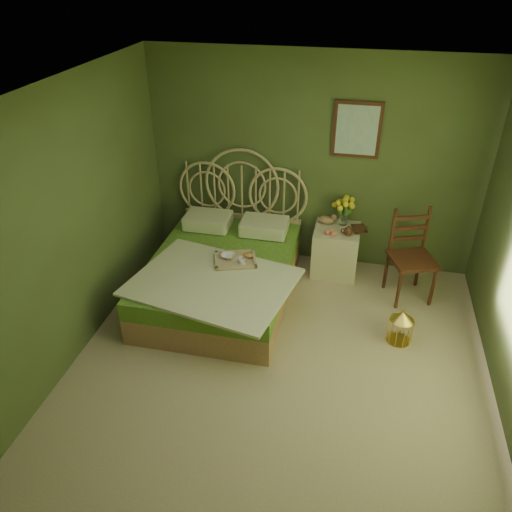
% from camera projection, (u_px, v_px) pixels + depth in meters
% --- Properties ---
extents(floor, '(4.50, 4.50, 0.00)m').
position_uv_depth(floor, '(276.00, 376.00, 4.77)').
color(floor, '#C2AC8C').
rests_on(floor, ground).
extents(ceiling, '(4.50, 4.50, 0.00)m').
position_uv_depth(ceiling, '(285.00, 101.00, 3.40)').
color(ceiling, silver).
rests_on(ceiling, wall_back).
extents(wall_back, '(4.00, 0.00, 4.00)m').
position_uv_depth(wall_back, '(313.00, 164.00, 5.96)').
color(wall_back, '#4F6434').
rests_on(wall_back, floor).
extents(wall_left, '(0.00, 4.50, 4.50)m').
position_uv_depth(wall_left, '(59.00, 236.00, 4.45)').
color(wall_left, '#4F6434').
rests_on(wall_left, floor).
extents(wall_art, '(0.54, 0.04, 0.64)m').
position_uv_depth(wall_art, '(357.00, 130.00, 5.61)').
color(wall_art, '#3B1E10').
rests_on(wall_art, wall_back).
extents(bed, '(1.83, 2.31, 1.43)m').
position_uv_depth(bed, '(222.00, 272.00, 5.75)').
color(bed, tan).
rests_on(bed, floor).
extents(nightstand, '(0.54, 0.54, 1.03)m').
position_uv_depth(nightstand, '(336.00, 245.00, 6.17)').
color(nightstand, beige).
rests_on(nightstand, floor).
extents(chair, '(0.60, 0.60, 1.06)m').
position_uv_depth(chair, '(413.00, 250.00, 5.64)').
color(chair, '#3B1E10').
rests_on(chair, floor).
extents(birdcage, '(0.25, 0.25, 0.37)m').
position_uv_depth(birdcage, '(401.00, 327.00, 5.11)').
color(birdcage, gold).
rests_on(birdcage, floor).
extents(book_lower, '(0.22, 0.26, 0.02)m').
position_uv_depth(book_lower, '(353.00, 229.00, 6.01)').
color(book_lower, '#381E0F').
rests_on(book_lower, nightstand).
extents(book_upper, '(0.21, 0.24, 0.02)m').
position_uv_depth(book_upper, '(353.00, 228.00, 6.00)').
color(book_upper, '#472819').
rests_on(book_upper, nightstand).
extents(cereal_bowl, '(0.16, 0.16, 0.04)m').
position_uv_depth(cereal_bowl, '(228.00, 256.00, 5.56)').
color(cereal_bowl, white).
rests_on(cereal_bowl, bed).
extents(coffee_cup, '(0.10, 0.10, 0.08)m').
position_uv_depth(coffee_cup, '(241.00, 261.00, 5.42)').
color(coffee_cup, white).
rests_on(coffee_cup, bed).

